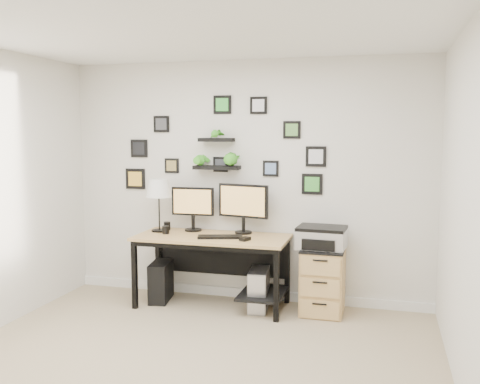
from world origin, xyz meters
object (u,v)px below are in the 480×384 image
(desk, at_px, (216,247))
(table_lamp, at_px, (159,190))
(mug, at_px, (166,230))
(pc_tower_black, at_px, (161,281))
(printer, at_px, (322,237))
(monitor_left, at_px, (193,206))
(monitor_right, at_px, (243,204))
(pc_tower_grey, at_px, (259,290))
(file_cabinet, at_px, (323,280))

(desk, bearing_deg, table_lamp, 174.41)
(desk, distance_m, mug, 0.58)
(pc_tower_black, xyz_separation_m, printer, (1.73, 0.06, 0.57))
(printer, bearing_deg, table_lamp, 179.50)
(monitor_left, bearing_deg, mug, -134.01)
(mug, xyz_separation_m, pc_tower_black, (-0.08, 0.04, -0.58))
(monitor_right, distance_m, table_lamp, 0.94)
(monitor_right, bearing_deg, table_lamp, -172.51)
(monitor_left, relative_size, mug, 5.69)
(mug, distance_m, pc_tower_grey, 1.17)
(monitor_left, height_order, mug, monitor_left)
(mug, bearing_deg, pc_tower_black, 155.30)
(table_lamp, distance_m, printer, 1.82)
(desk, xyz_separation_m, file_cabinet, (1.12, 0.06, -0.29))
(desk, relative_size, mug, 18.87)
(desk, bearing_deg, printer, 2.63)
(monitor_left, bearing_deg, table_lamp, -161.55)
(pc_tower_grey, relative_size, printer, 0.89)
(pc_tower_black, distance_m, file_cabinet, 1.76)
(mug, distance_m, file_cabinet, 1.73)
(desk, height_order, pc_tower_grey, desk)
(table_lamp, xyz_separation_m, printer, (1.77, -0.02, -0.43))
(table_lamp, height_order, printer, table_lamp)
(monitor_left, distance_m, printer, 1.45)
(table_lamp, bearing_deg, monitor_left, 18.45)
(monitor_left, height_order, file_cabinet, monitor_left)
(monitor_right, xyz_separation_m, printer, (0.85, -0.14, -0.29))
(file_cabinet, bearing_deg, table_lamp, 179.75)
(monitor_left, distance_m, table_lamp, 0.41)
(desk, relative_size, printer, 3.21)
(file_cabinet, bearing_deg, monitor_left, 175.09)
(pc_tower_grey, bearing_deg, file_cabinet, 7.35)
(monitor_left, bearing_deg, monitor_right, 0.47)
(monitor_right, relative_size, printer, 1.14)
(monitor_right, height_order, file_cabinet, monitor_right)
(monitor_left, relative_size, pc_tower_grey, 1.09)
(desk, distance_m, file_cabinet, 1.16)
(monitor_right, relative_size, pc_tower_grey, 1.28)
(table_lamp, bearing_deg, printer, -0.50)
(monitor_left, bearing_deg, pc_tower_grey, -14.65)
(monitor_right, height_order, pc_tower_black, monitor_right)
(monitor_right, relative_size, file_cabinet, 0.85)
(monitor_right, bearing_deg, monitor_left, -179.53)
(pc_tower_black, relative_size, pc_tower_grey, 0.96)
(pc_tower_black, bearing_deg, monitor_right, 3.43)
(pc_tower_black, height_order, file_cabinet, file_cabinet)
(file_cabinet, bearing_deg, desk, -177.02)
(file_cabinet, xyz_separation_m, printer, (-0.02, -0.01, 0.44))
(desk, relative_size, pc_tower_black, 3.77)
(desk, xyz_separation_m, table_lamp, (-0.67, 0.07, 0.59))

